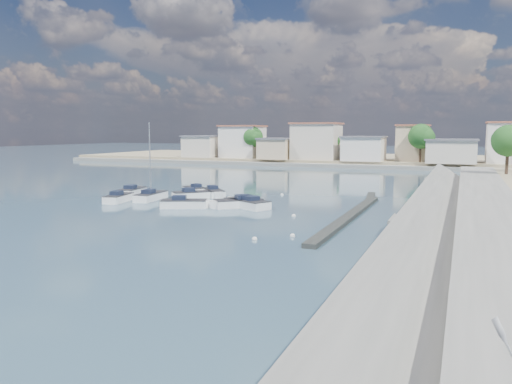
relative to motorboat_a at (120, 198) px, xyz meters
The scene contains 17 objects.
ground 34.93m from the motorboat_a, 56.96° to the left, with size 400.00×400.00×0.00m, color #2D435A.
seawall_walkway 37.62m from the motorboat_a, ahead, with size 5.00×90.00×1.80m, color slate.
breakwater 26.02m from the motorboat_a, ahead, with size 2.00×31.02×0.35m.
far_shore_land 83.48m from the motorboat_a, 76.81° to the left, with size 160.00×40.00×1.40m, color gray.
far_shore_quay 63.22m from the motorboat_a, 72.47° to the left, with size 160.00×2.50×0.80m, color slate.
far_town 72.72m from the motorboat_a, 65.80° to the left, with size 113.01×12.80×8.35m.
shore_trees 63.86m from the motorboat_a, 64.49° to the left, with size 74.56×38.32×7.92m.
motorboat_a is the anchor object (origin of this frame).
motorboat_b 8.45m from the motorboat_a, 40.49° to the left, with size 4.44×4.46×1.48m.
motorboat_c 14.76m from the motorboat_a, ahead, with size 5.82×4.37×1.48m.
motorboat_d 13.84m from the motorboat_a, ahead, with size 5.01×4.80×1.48m.
motorboat_e 6.08m from the motorboat_a, 112.25° to the left, with size 2.78×5.42×1.48m.
motorboat_f 10.44m from the motorboat_a, 67.33° to the left, with size 4.19×3.36×1.48m.
motorboat_g 11.12m from the motorboat_a, 45.54° to the left, with size 4.33×4.53×1.48m.
motorboat_h 9.30m from the motorboat_a, ahead, with size 5.16×3.50×1.48m.
sailboat 3.65m from the motorboat_a, 47.50° to the left, with size 2.30×5.81×9.00m.
mooring_buoys 24.37m from the motorboat_a, ahead, with size 17.02×36.89×0.40m.
Camera 1 is at (16.26, -34.42, 7.83)m, focal length 35.00 mm.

